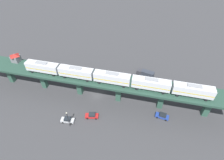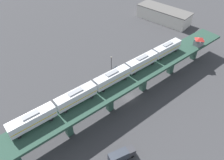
{
  "view_description": "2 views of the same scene",
  "coord_description": "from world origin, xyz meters",
  "views": [
    {
      "loc": [
        -46.39,
        -4.99,
        48.54
      ],
      "look_at": [
        -2.97,
        -5.85,
        10.46
      ],
      "focal_mm": 28.0,
      "sensor_mm": 36.0,
      "label": 1
    },
    {
      "loc": [
        26.35,
        -45.93,
        53.74
      ],
      "look_at": [
        -2.97,
        -5.85,
        10.46
      ],
      "focal_mm": 35.0,
      "sensor_mm": 36.0,
      "label": 2
    }
  ],
  "objects": [
    {
      "name": "signal_hut",
      "position": [
        10.58,
        31.19,
        10.76
      ],
      "size": [
        3.93,
        3.93,
        3.4
      ],
      "color": "slate",
      "rests_on": "elevated_viaduct"
    },
    {
      "name": "delivery_truck",
      "position": [
        10.69,
        -20.37,
        1.76
      ],
      "size": [
        5.33,
        7.42,
        3.2
      ],
      "color": "#333338",
      "rests_on": "ground"
    },
    {
      "name": "ground_plane",
      "position": [
        0.0,
        0.0,
        0.0
      ],
      "size": [
        400.0,
        400.0,
        0.0
      ],
      "primitive_type": "plane",
      "color": "#38383A"
    },
    {
      "name": "street_car_red",
      "position": [
        -10.08,
        1.04,
        0.94
      ],
      "size": [
        2.13,
        4.49,
        1.89
      ],
      "color": "#AD1E1E",
      "rests_on": "ground"
    },
    {
      "name": "street_lamp",
      "position": [
        -13.41,
        8.0,
        4.11
      ],
      "size": [
        0.44,
        0.44,
        6.94
      ],
      "color": "black",
      "rests_on": "ground"
    },
    {
      "name": "street_car_blue",
      "position": [
        -10.7,
        -22.57,
        0.94
      ],
      "size": [
        3.4,
        4.75,
        1.89
      ],
      "color": "#233D93",
      "rests_on": "ground"
    },
    {
      "name": "elevated_viaduct",
      "position": [
        -0.05,
        -0.2,
        7.65
      ],
      "size": [
        31.27,
        91.16,
        8.96
      ],
      "color": "#244135",
      "rests_on": "ground"
    },
    {
      "name": "subway_train",
      "position": [
        -2.97,
        -5.85,
        11.5
      ],
      "size": [
        18.4,
        61.1,
        4.45
      ],
      "color": "silver",
      "rests_on": "elevated_viaduct"
    },
    {
      "name": "street_car_silver",
      "position": [
        -11.68,
        8.89,
        0.94
      ],
      "size": [
        2.48,
        4.63,
        1.89
      ],
      "color": "#B7BABF",
      "rests_on": "ground"
    },
    {
      "name": "warehouse_building",
      "position": [
        -16.87,
        60.02,
        3.41
      ],
      "size": [
        29.35,
        12.68,
        6.8
      ],
      "color": "beige",
      "rests_on": "ground"
    }
  ]
}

